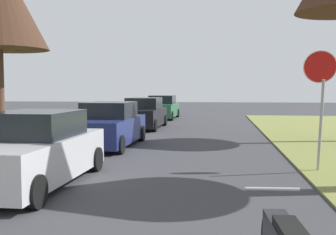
{
  "coord_description": "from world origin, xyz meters",
  "views": [
    {
      "loc": [
        1.6,
        -1.35,
        2.07
      ],
      "look_at": [
        0.52,
        7.37,
        1.45
      ],
      "focal_mm": 44.33,
      "sensor_mm": 36.0,
      "label": 1
    }
  ],
  "objects_px": {
    "parked_sedan_green": "(162,108)",
    "stop_sign_far": "(320,84)",
    "parked_sedan_silver": "(33,151)",
    "parked_sedan_navy": "(108,126)",
    "parked_sedan_black": "(144,114)"
  },
  "relations": [
    {
      "from": "parked_sedan_green",
      "to": "stop_sign_far",
      "type": "bearing_deg",
      "value": -70.04
    },
    {
      "from": "stop_sign_far",
      "to": "parked_sedan_green",
      "type": "distance_m",
      "value": 18.48
    },
    {
      "from": "parked_sedan_silver",
      "to": "parked_sedan_navy",
      "type": "relative_size",
      "value": 1.0
    },
    {
      "from": "parked_sedan_navy",
      "to": "parked_sedan_silver",
      "type": "bearing_deg",
      "value": -90.38
    },
    {
      "from": "parked_sedan_navy",
      "to": "parked_sedan_black",
      "type": "distance_m",
      "value": 6.72
    },
    {
      "from": "stop_sign_far",
      "to": "parked_sedan_navy",
      "type": "height_order",
      "value": "stop_sign_far"
    },
    {
      "from": "parked_sedan_navy",
      "to": "parked_sedan_black",
      "type": "xyz_separation_m",
      "value": [
        0.04,
        6.72,
        0.0
      ]
    },
    {
      "from": "stop_sign_far",
      "to": "parked_sedan_silver",
      "type": "xyz_separation_m",
      "value": [
        -6.4,
        -2.16,
        -1.46
      ]
    },
    {
      "from": "parked_sedan_navy",
      "to": "parked_sedan_green",
      "type": "bearing_deg",
      "value": 89.69
    },
    {
      "from": "parked_sedan_green",
      "to": "parked_sedan_navy",
      "type": "bearing_deg",
      "value": -90.31
    },
    {
      "from": "parked_sedan_black",
      "to": "stop_sign_far",
      "type": "bearing_deg",
      "value": -58.99
    },
    {
      "from": "parked_sedan_silver",
      "to": "parked_sedan_green",
      "type": "relative_size",
      "value": 1.0
    },
    {
      "from": "stop_sign_far",
      "to": "parked_sedan_black",
      "type": "xyz_separation_m",
      "value": [
        -6.32,
        10.52,
        -1.46
      ]
    },
    {
      "from": "parked_sedan_navy",
      "to": "stop_sign_far",
      "type": "bearing_deg",
      "value": -30.85
    },
    {
      "from": "stop_sign_far",
      "to": "parked_sedan_black",
      "type": "bearing_deg",
      "value": 121.01
    }
  ]
}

